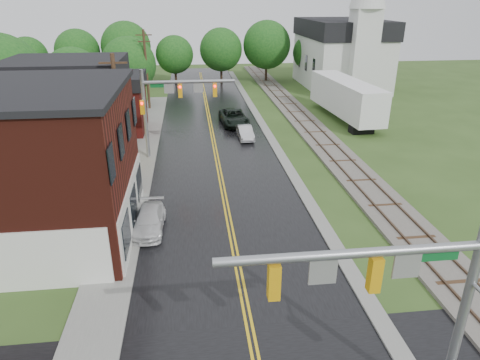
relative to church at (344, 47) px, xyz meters
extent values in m
cube|color=black|center=(-20.00, -23.74, -5.83)|extent=(10.00, 90.00, 0.02)
cube|color=gray|center=(-14.60, -18.74, -5.83)|extent=(0.80, 70.00, 0.12)
cube|color=gray|center=(-26.20, -28.74, -5.83)|extent=(2.40, 50.00, 0.12)
cube|color=silver|center=(-25.45, -38.74, -4.33)|extent=(0.10, 9.50, 3.00)
cube|color=tan|center=(-31.00, -27.74, -2.63)|extent=(8.00, 7.00, 6.40)
cube|color=#3F0F0C|center=(-30.00, -18.74, -3.63)|extent=(7.00, 6.00, 4.40)
cube|color=silver|center=(0.00, 1.26, -2.33)|extent=(10.00, 16.00, 7.00)
cube|color=black|center=(0.00, 1.26, 2.37)|extent=(10.40, 16.40, 2.40)
cube|color=silver|center=(0.00, -6.74, -0.33)|extent=(3.20, 3.20, 11.00)
cube|color=#59544C|center=(-10.00, -18.74, -5.73)|extent=(3.20, 80.00, 0.20)
cube|color=#4C3828|center=(-10.72, -18.74, -5.59)|extent=(0.10, 80.00, 0.12)
cube|color=#4C3828|center=(-9.28, -18.74, -5.59)|extent=(0.10, 80.00, 0.12)
cylinder|color=gray|center=(-14.40, -51.74, -2.23)|extent=(0.28, 0.28, 7.20)
cylinder|color=gray|center=(-18.00, -51.74, 0.37)|extent=(7.20, 0.26, 0.26)
cube|color=orange|center=(-17.28, -51.74, -0.33)|extent=(0.32, 0.30, 1.05)
cube|color=orange|center=(-20.02, -51.74, -0.33)|extent=(0.32, 0.30, 1.05)
cube|color=gray|center=(-16.42, -51.74, -0.13)|extent=(0.75, 0.06, 0.75)
cube|color=gray|center=(-18.72, -51.74, -0.13)|extent=(0.75, 0.06, 0.75)
cube|color=#0C5926|center=(-15.70, -51.74, 0.12)|extent=(1.40, 0.04, 0.30)
cylinder|color=gray|center=(-25.60, -26.74, -2.23)|extent=(0.28, 0.28, 7.20)
cylinder|color=gray|center=(-22.00, -26.74, 0.37)|extent=(7.20, 0.26, 0.26)
cube|color=orange|center=(-22.72, -26.74, -0.33)|extent=(0.32, 0.30, 1.05)
cube|color=orange|center=(-19.98, -26.74, -0.33)|extent=(0.32, 0.30, 1.05)
cube|color=gray|center=(-23.58, -26.74, -0.13)|extent=(0.75, 0.06, 0.75)
cube|color=gray|center=(-21.28, -26.74, -0.13)|extent=(0.75, 0.06, 0.75)
cube|color=#0C5926|center=(-24.30, -26.74, 0.12)|extent=(1.40, 0.04, 0.30)
sphere|color=#FF0C0C|center=(-22.72, -26.92, 0.00)|extent=(0.20, 0.20, 0.20)
cylinder|color=#382616|center=(-26.80, -31.74, -1.33)|extent=(0.28, 0.28, 9.00)
cube|color=#382616|center=(-26.80, -31.74, 2.57)|extent=(1.80, 0.12, 0.12)
cube|color=#382616|center=(-26.80, -31.74, 1.87)|extent=(1.40, 0.12, 0.12)
cylinder|color=#382616|center=(-26.80, -9.74, -1.33)|extent=(0.28, 0.28, 9.00)
cube|color=#382616|center=(-26.80, -9.74, 2.57)|extent=(1.80, 0.12, 0.12)
cube|color=#382616|center=(-26.80, -9.74, 1.87)|extent=(1.40, 0.12, 0.12)
cylinder|color=black|center=(-38.00, -21.74, -4.12)|extent=(0.36, 0.36, 3.42)
sphere|color=#134516|center=(-38.00, -21.74, 0.06)|extent=(7.60, 7.60, 7.60)
sphere|color=#134516|center=(-37.40, -22.14, -0.61)|extent=(5.32, 5.32, 5.32)
cylinder|color=black|center=(-34.00, -13.74, -4.48)|extent=(0.36, 0.36, 2.70)
sphere|color=#134516|center=(-34.00, -13.74, -1.18)|extent=(6.00, 6.00, 6.00)
sphere|color=#134516|center=(-33.40, -14.14, -1.71)|extent=(4.20, 4.20, 4.20)
cylinder|color=black|center=(-29.00, -7.74, -4.39)|extent=(0.36, 0.36, 2.88)
sphere|color=#134516|center=(-29.00, -7.74, -0.87)|extent=(6.40, 6.40, 6.40)
sphere|color=#134516|center=(-28.40, -8.14, -1.43)|extent=(4.48, 4.48, 4.48)
imported|color=black|center=(-17.55, -17.63, -5.06)|extent=(3.00, 5.76, 1.55)
imported|color=silver|center=(-17.00, -22.54, -5.23)|extent=(1.40, 3.70, 1.20)
imported|color=silver|center=(-24.60, -38.86, -5.24)|extent=(1.83, 4.14, 1.18)
cube|color=black|center=(-5.42, -21.93, -5.43)|extent=(2.29, 1.35, 0.80)
cylinder|color=gray|center=(-5.42, -13.41, -5.43)|extent=(0.16, 0.16, 0.80)
cube|color=white|center=(-5.42, -16.82, -3.33)|extent=(3.89, 13.82, 3.41)
camera|label=1|loc=(-21.96, -60.74, 6.48)|focal=32.00mm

